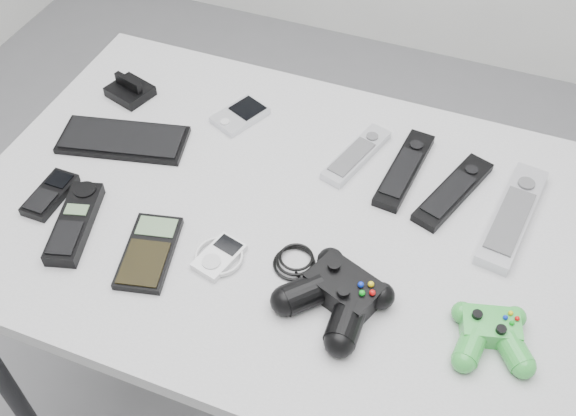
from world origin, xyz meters
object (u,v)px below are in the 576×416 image
(remote_black_b, at_px, (453,191))
(desk, at_px, (298,240))
(calculator, at_px, (149,252))
(remote_silver_b, at_px, (513,215))
(pda, at_px, (240,115))
(remote_black_a, at_px, (405,169))
(pda_keyboard, at_px, (123,139))
(cordless_handset, at_px, (75,223))
(controller_green, at_px, (491,333))
(mobile_phone, at_px, (50,194))
(remote_silver_a, at_px, (357,154))
(controller_black, at_px, (338,293))
(mp3_player, at_px, (219,256))

(remote_black_b, bearing_deg, desk, -129.11)
(calculator, bearing_deg, remote_silver_b, 15.21)
(pda, distance_m, remote_silver_b, 0.55)
(pda, height_order, remote_black_a, remote_black_a)
(pda_keyboard, height_order, remote_silver_b, remote_silver_b)
(pda, height_order, cordless_handset, cordless_handset)
(controller_green, bearing_deg, mobile_phone, 164.24)
(pda, height_order, mobile_phone, mobile_phone)
(remote_silver_a, distance_m, remote_silver_b, 0.30)
(controller_black, bearing_deg, pda_keyboard, 178.70)
(calculator, relative_size, mp3_player, 1.79)
(remote_silver_a, distance_m, mp3_player, 0.34)
(pda, bearing_deg, mp3_player, -47.69)
(controller_black, bearing_deg, mobile_phone, -162.21)
(mobile_phone, relative_size, mp3_player, 1.29)
(desk, distance_m, controller_black, 0.21)
(mobile_phone, height_order, calculator, mobile_phone)
(mp3_player, bearing_deg, remote_silver_a, 80.40)
(remote_black_a, xyz_separation_m, remote_black_b, (0.10, -0.02, -0.00))
(mobile_phone, bearing_deg, mp3_player, -2.31)
(remote_silver_a, height_order, cordless_handset, cordless_handset)
(calculator, bearing_deg, remote_black_a, 31.48)
(remote_black_b, xyz_separation_m, remote_silver_b, (0.11, -0.02, 0.00))
(cordless_handset, bearing_deg, remote_black_b, 12.17)
(mp3_player, bearing_deg, pda_keyboard, 161.29)
(remote_silver_a, height_order, remote_black_b, same)
(desk, xyz_separation_m, mobile_phone, (-0.43, -0.12, 0.08))
(remote_silver_b, height_order, calculator, remote_silver_b)
(remote_black_a, distance_m, remote_silver_b, 0.21)
(pda, xyz_separation_m, mp3_player, (0.11, -0.34, -0.00))
(desk, distance_m, controller_green, 0.39)
(desk, xyz_separation_m, remote_black_a, (0.14, 0.17, 0.08))
(remote_silver_a, distance_m, remote_black_a, 0.09)
(desk, xyz_separation_m, mp3_player, (-0.09, -0.14, 0.08))
(remote_black_a, relative_size, remote_black_b, 1.02)
(calculator, height_order, controller_green, controller_green)
(mobile_phone, bearing_deg, desk, 16.19)
(calculator, xyz_separation_m, controller_black, (0.32, 0.02, 0.02))
(cordless_handset, bearing_deg, controller_green, -12.98)
(remote_black_a, height_order, controller_green, controller_green)
(remote_silver_a, bearing_deg, remote_silver_b, 6.80)
(mobile_phone, bearing_deg, pda_keyboard, 75.89)
(pda, bearing_deg, remote_black_b, 16.89)
(pda_keyboard, distance_m, remote_silver_b, 0.73)
(cordless_handset, distance_m, controller_green, 0.70)
(desk, height_order, remote_black_a, remote_black_a)
(remote_black_b, height_order, controller_green, controller_green)
(remote_silver_a, relative_size, mp3_player, 2.03)
(remote_silver_b, bearing_deg, mobile_phone, -154.62)
(remote_black_a, xyz_separation_m, mp3_player, (-0.23, -0.31, -0.00))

